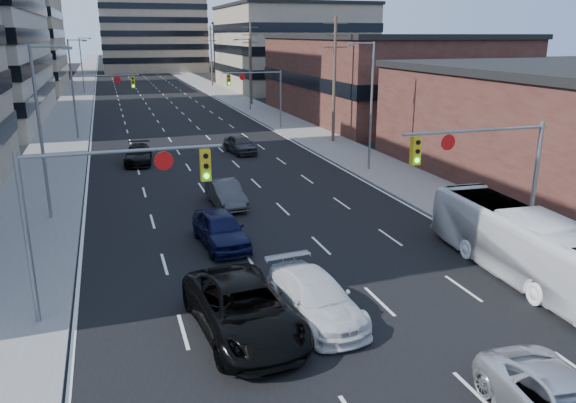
% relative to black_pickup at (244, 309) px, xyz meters
% --- Properties ---
extents(road_surface, '(18.00, 300.00, 0.02)m').
position_rel_black_pickup_xyz_m(road_surface, '(3.49, 124.68, -0.86)').
color(road_surface, black).
rests_on(road_surface, ground).
extents(sidewalk_left, '(5.00, 300.00, 0.15)m').
position_rel_black_pickup_xyz_m(sidewalk_left, '(-8.01, 124.68, -0.79)').
color(sidewalk_left, slate).
rests_on(sidewalk_left, ground).
extents(sidewalk_right, '(5.00, 300.00, 0.15)m').
position_rel_black_pickup_xyz_m(sidewalk_right, '(14.99, 124.68, -0.79)').
color(sidewalk_right, slate).
rests_on(sidewalk_right, ground).
extents(storefront_right_mid, '(20.00, 30.00, 9.00)m').
position_rel_black_pickup_xyz_m(storefront_right_mid, '(27.49, 44.68, 3.63)').
color(storefront_right_mid, '#472119').
rests_on(storefront_right_mid, ground).
extents(office_right_far, '(22.00, 28.00, 14.00)m').
position_rel_black_pickup_xyz_m(office_right_far, '(28.49, 82.68, 6.13)').
color(office_right_far, gray).
rests_on(office_right_far, ground).
extents(bg_block_left, '(24.00, 24.00, 20.00)m').
position_rel_black_pickup_xyz_m(bg_block_left, '(-24.51, 134.68, 9.13)').
color(bg_block_left, '#ADA089').
rests_on(bg_block_left, ground).
extents(bg_block_right, '(22.00, 22.00, 12.00)m').
position_rel_black_pickup_xyz_m(bg_block_right, '(35.49, 124.68, 5.13)').
color(bg_block_right, gray).
rests_on(bg_block_right, ground).
extents(signal_near_left, '(6.59, 0.33, 6.00)m').
position_rel_black_pickup_xyz_m(signal_near_left, '(-3.96, 2.67, 3.46)').
color(signal_near_left, slate).
rests_on(signal_near_left, ground).
extents(signal_near_right, '(6.59, 0.33, 6.00)m').
position_rel_black_pickup_xyz_m(signal_near_right, '(10.94, 2.67, 3.46)').
color(signal_near_right, slate).
rests_on(signal_near_right, ground).
extents(signal_far_left, '(6.09, 0.33, 6.00)m').
position_rel_black_pickup_xyz_m(signal_far_left, '(-4.19, 39.67, 3.43)').
color(signal_far_left, slate).
rests_on(signal_far_left, ground).
extents(signal_far_right, '(6.09, 0.33, 6.00)m').
position_rel_black_pickup_xyz_m(signal_far_right, '(11.17, 39.67, 3.43)').
color(signal_far_right, slate).
rests_on(signal_far_right, ground).
extents(utility_pole_block, '(2.20, 0.28, 11.00)m').
position_rel_black_pickup_xyz_m(utility_pole_block, '(15.69, 30.68, 4.91)').
color(utility_pole_block, '#4C3D2D').
rests_on(utility_pole_block, ground).
extents(utility_pole_midblock, '(2.20, 0.28, 11.00)m').
position_rel_black_pickup_xyz_m(utility_pole_midblock, '(15.69, 60.68, 4.91)').
color(utility_pole_midblock, '#4C3D2D').
rests_on(utility_pole_midblock, ground).
extents(utility_pole_distant, '(2.20, 0.28, 11.00)m').
position_rel_black_pickup_xyz_m(utility_pole_distant, '(15.69, 90.68, 4.91)').
color(utility_pole_distant, '#4C3D2D').
rests_on(utility_pole_distant, ground).
extents(streetlight_left_near, '(2.03, 0.22, 9.00)m').
position_rel_black_pickup_xyz_m(streetlight_left_near, '(-6.85, 14.68, 4.19)').
color(streetlight_left_near, slate).
rests_on(streetlight_left_near, ground).
extents(streetlight_left_mid, '(2.03, 0.22, 9.00)m').
position_rel_black_pickup_xyz_m(streetlight_left_mid, '(-6.85, 49.68, 4.19)').
color(streetlight_left_mid, slate).
rests_on(streetlight_left_mid, ground).
extents(streetlight_left_far, '(2.03, 0.22, 9.00)m').
position_rel_black_pickup_xyz_m(streetlight_left_far, '(-6.85, 84.68, 4.19)').
color(streetlight_left_far, slate).
rests_on(streetlight_left_far, ground).
extents(streetlight_right_near, '(2.03, 0.22, 9.00)m').
position_rel_black_pickup_xyz_m(streetlight_right_near, '(13.83, 19.68, 4.19)').
color(streetlight_right_near, slate).
rests_on(streetlight_right_near, ground).
extents(streetlight_right_far, '(2.03, 0.22, 9.00)m').
position_rel_black_pickup_xyz_m(streetlight_right_far, '(13.83, 54.68, 4.19)').
color(streetlight_right_far, slate).
rests_on(streetlight_right_far, ground).
extents(black_pickup, '(3.44, 6.48, 1.73)m').
position_rel_black_pickup_xyz_m(black_pickup, '(0.00, 0.00, 0.00)').
color(black_pickup, black).
rests_on(black_pickup, ground).
extents(white_van, '(2.59, 5.39, 1.51)m').
position_rel_black_pickup_xyz_m(white_van, '(2.61, 0.29, -0.11)').
color(white_van, silver).
rests_on(white_van, ground).
extents(transit_bus, '(2.94, 10.13, 2.79)m').
position_rel_black_pickup_xyz_m(transit_bus, '(11.77, 1.29, 0.53)').
color(transit_bus, white).
rests_on(transit_bus, ground).
extents(sedan_blue, '(2.26, 4.88, 1.62)m').
position_rel_black_pickup_xyz_m(sedan_blue, '(0.86, 8.17, -0.06)').
color(sedan_blue, black).
rests_on(sedan_blue, ground).
extents(sedan_grey_center, '(1.74, 4.46, 1.45)m').
position_rel_black_pickup_xyz_m(sedan_grey_center, '(2.38, 14.31, -0.14)').
color(sedan_grey_center, '#343437').
rests_on(sedan_grey_center, ground).
extents(sedan_black_far, '(2.44, 5.00, 1.40)m').
position_rel_black_pickup_xyz_m(sedan_black_far, '(-1.71, 27.22, -0.17)').
color(sedan_black_far, black).
rests_on(sedan_black_far, ground).
extents(sedan_grey_right, '(2.27, 4.57, 1.50)m').
position_rel_black_pickup_xyz_m(sedan_grey_right, '(6.58, 28.67, -0.12)').
color(sedan_grey_right, '#2D2D2F').
rests_on(sedan_grey_right, ground).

